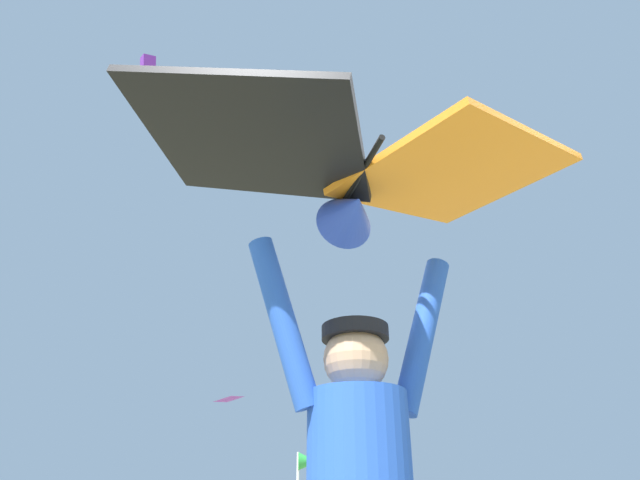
{
  "coord_description": "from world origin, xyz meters",
  "views": [
    {
      "loc": [
        -0.22,
        -2.17,
        0.97
      ],
      "look_at": [
        0.12,
        0.81,
        2.56
      ],
      "focal_mm": 30.61,
      "sensor_mm": 36.0,
      "label": 1
    }
  ],
  "objects_px": {
    "distant_kite_purple_high_left": "(485,165)",
    "distant_kite_purple_overhead_distant": "(229,398)",
    "distant_kite_purple_far_center": "(148,66)",
    "distant_kite_magenta_mid_right": "(348,121)",
    "distant_kite_blue_mid_left": "(343,233)",
    "distant_kite_red_low_right": "(419,154)",
    "held_stunt_kite": "(357,171)",
    "marker_flag": "(306,472)"
  },
  "relations": [
    {
      "from": "distant_kite_purple_far_center",
      "to": "marker_flag",
      "type": "bearing_deg",
      "value": -53.53
    },
    {
      "from": "distant_kite_red_low_right",
      "to": "distant_kite_purple_high_left",
      "type": "xyz_separation_m",
      "value": [
        3.71,
        0.63,
        0.1
      ]
    },
    {
      "from": "distant_kite_red_low_right",
      "to": "marker_flag",
      "type": "xyz_separation_m",
      "value": [
        -6.62,
        -13.11,
        -15.77
      ]
    },
    {
      "from": "distant_kite_magenta_mid_right",
      "to": "marker_flag",
      "type": "distance_m",
      "value": 16.7
    },
    {
      "from": "distant_kite_purple_far_center",
      "to": "distant_kite_purple_high_left",
      "type": "bearing_deg",
      "value": 22.25
    },
    {
      "from": "distant_kite_red_low_right",
      "to": "distant_kite_purple_far_center",
      "type": "distance_m",
      "value": 13.42
    },
    {
      "from": "distant_kite_red_low_right",
      "to": "held_stunt_kite",
      "type": "bearing_deg",
      "value": -109.81
    },
    {
      "from": "distant_kite_blue_mid_left",
      "to": "distant_kite_purple_far_center",
      "type": "bearing_deg",
      "value": -128.4
    },
    {
      "from": "distant_kite_red_low_right",
      "to": "distant_kite_purple_high_left",
      "type": "distance_m",
      "value": 3.77
    },
    {
      "from": "distant_kite_magenta_mid_right",
      "to": "distant_kite_blue_mid_left",
      "type": "distance_m",
      "value": 9.89
    },
    {
      "from": "distant_kite_red_low_right",
      "to": "distant_kite_purple_far_center",
      "type": "relative_size",
      "value": 1.94
    },
    {
      "from": "distant_kite_blue_mid_left",
      "to": "distant_kite_purple_far_center",
      "type": "relative_size",
      "value": 0.69
    },
    {
      "from": "distant_kite_purple_overhead_distant",
      "to": "marker_flag",
      "type": "bearing_deg",
      "value": -82.27
    },
    {
      "from": "distant_kite_purple_far_center",
      "to": "distant_kite_blue_mid_left",
      "type": "bearing_deg",
      "value": 51.6
    },
    {
      "from": "distant_kite_magenta_mid_right",
      "to": "marker_flag",
      "type": "bearing_deg",
      "value": -104.87
    },
    {
      "from": "distant_kite_magenta_mid_right",
      "to": "held_stunt_kite",
      "type": "bearing_deg",
      "value": -100.21
    },
    {
      "from": "distant_kite_purple_far_center",
      "to": "held_stunt_kite",
      "type": "bearing_deg",
      "value": -69.83
    },
    {
      "from": "marker_flag",
      "to": "held_stunt_kite",
      "type": "bearing_deg",
      "value": -93.47
    },
    {
      "from": "distant_kite_red_low_right",
      "to": "distant_kite_blue_mid_left",
      "type": "xyz_separation_m",
      "value": [
        -2.99,
        5.58,
        -1.62
      ]
    },
    {
      "from": "distant_kite_purple_high_left",
      "to": "distant_kite_purple_far_center",
      "type": "bearing_deg",
      "value": -157.75
    },
    {
      "from": "distant_kite_purple_high_left",
      "to": "distant_kite_purple_overhead_distant",
      "type": "relative_size",
      "value": 0.82
    },
    {
      "from": "distant_kite_blue_mid_left",
      "to": "held_stunt_kite",
      "type": "bearing_deg",
      "value": -99.11
    },
    {
      "from": "distant_kite_blue_mid_left",
      "to": "marker_flag",
      "type": "relative_size",
      "value": 0.33
    },
    {
      "from": "distant_kite_blue_mid_left",
      "to": "distant_kite_purple_high_left",
      "type": "bearing_deg",
      "value": -36.44
    },
    {
      "from": "distant_kite_red_low_right",
      "to": "distant_kite_purple_overhead_distant",
      "type": "relative_size",
      "value": 1.76
    },
    {
      "from": "held_stunt_kite",
      "to": "distant_kite_purple_high_left",
      "type": "xyz_separation_m",
      "value": [
        10.72,
        20.09,
        15.28
      ]
    },
    {
      "from": "held_stunt_kite",
      "to": "distant_kite_purple_high_left",
      "type": "height_order",
      "value": "distant_kite_purple_high_left"
    },
    {
      "from": "distant_kite_purple_high_left",
      "to": "distant_kite_purple_far_center",
      "type": "relative_size",
      "value": 0.91
    },
    {
      "from": "distant_kite_purple_high_left",
      "to": "distant_kite_purple_overhead_distant",
      "type": "height_order",
      "value": "distant_kite_purple_high_left"
    },
    {
      "from": "distant_kite_purple_overhead_distant",
      "to": "marker_flag",
      "type": "height_order",
      "value": "distant_kite_purple_overhead_distant"
    },
    {
      "from": "distant_kite_purple_high_left",
      "to": "distant_kite_magenta_mid_right",
      "type": "bearing_deg",
      "value": -148.68
    },
    {
      "from": "marker_flag",
      "to": "distant_kite_purple_far_center",
      "type": "bearing_deg",
      "value": 126.47
    },
    {
      "from": "distant_kite_magenta_mid_right",
      "to": "distant_kite_purple_high_left",
      "type": "xyz_separation_m",
      "value": [
        7.98,
        4.85,
        1.92
      ]
    },
    {
      "from": "distant_kite_purple_high_left",
      "to": "distant_kite_blue_mid_left",
      "type": "distance_m",
      "value": 8.51
    },
    {
      "from": "distant_kite_purple_overhead_distant",
      "to": "distant_kite_purple_far_center",
      "type": "height_order",
      "value": "distant_kite_purple_far_center"
    },
    {
      "from": "distant_kite_red_low_right",
      "to": "distant_kite_blue_mid_left",
      "type": "distance_m",
      "value": 6.54
    },
    {
      "from": "held_stunt_kite",
      "to": "distant_kite_purple_high_left",
      "type": "relative_size",
      "value": 2.31
    },
    {
      "from": "held_stunt_kite",
      "to": "distant_kite_purple_far_center",
      "type": "height_order",
      "value": "distant_kite_purple_far_center"
    },
    {
      "from": "held_stunt_kite",
      "to": "distant_kite_blue_mid_left",
      "type": "bearing_deg",
      "value": 80.89
    },
    {
      "from": "distant_kite_magenta_mid_right",
      "to": "distant_kite_red_low_right",
      "type": "bearing_deg",
      "value": 44.72
    },
    {
      "from": "distant_kite_purple_overhead_distant",
      "to": "distant_kite_purple_far_center",
      "type": "distance_m",
      "value": 12.81
    },
    {
      "from": "distant_kite_blue_mid_left",
      "to": "marker_flag",
      "type": "height_order",
      "value": "distant_kite_blue_mid_left"
    }
  ]
}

